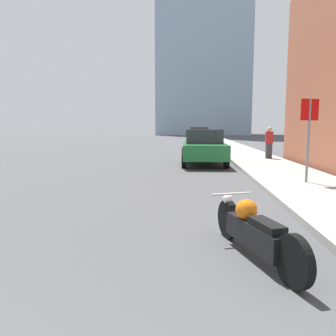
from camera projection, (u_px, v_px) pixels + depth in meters
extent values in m
cube|color=gray|center=(219.00, 141.00, 39.55)|extent=(2.71, 240.00, 0.15)
cylinder|color=black|center=(228.00, 219.00, 5.10)|extent=(0.28, 0.60, 0.60)
cylinder|color=black|center=(294.00, 261.00, 3.50)|extent=(0.28, 0.60, 0.60)
cube|color=black|center=(255.00, 235.00, 4.29)|extent=(0.62, 1.27, 0.31)
sphere|color=orange|center=(246.00, 210.00, 4.50)|extent=(0.30, 0.30, 0.30)
cube|color=black|center=(267.00, 225.00, 4.01)|extent=(0.39, 0.62, 0.10)
sphere|color=silver|center=(228.00, 199.00, 5.08)|extent=(0.16, 0.16, 0.16)
cylinder|color=silver|center=(231.00, 194.00, 4.96)|extent=(0.60, 0.23, 0.04)
cube|color=#1E6B33|center=(203.00, 150.00, 15.15)|extent=(1.99, 4.57, 0.65)
cube|color=#23282D|center=(203.00, 136.00, 15.07)|extent=(1.65, 2.21, 0.62)
cylinder|color=black|center=(184.00, 154.00, 16.62)|extent=(0.22, 0.70, 0.70)
cylinder|color=black|center=(219.00, 154.00, 16.53)|extent=(0.22, 0.70, 0.70)
cylinder|color=black|center=(184.00, 160.00, 13.84)|extent=(0.22, 0.70, 0.70)
cylinder|color=black|center=(226.00, 160.00, 13.75)|extent=(0.22, 0.70, 0.70)
cube|color=red|center=(200.00, 140.00, 26.88)|extent=(2.12, 4.53, 0.65)
cube|color=#23282D|center=(200.00, 132.00, 26.79)|extent=(1.64, 2.24, 0.76)
cylinder|color=black|center=(192.00, 143.00, 28.39)|extent=(0.26, 0.64, 0.62)
cylinder|color=black|center=(211.00, 144.00, 28.11)|extent=(0.26, 0.64, 0.62)
cylinder|color=black|center=(189.00, 145.00, 25.73)|extent=(0.26, 0.64, 0.62)
cylinder|color=black|center=(209.00, 145.00, 25.46)|extent=(0.26, 0.64, 0.62)
cube|color=#BCBCC1|center=(200.00, 136.00, 37.32)|extent=(2.03, 4.42, 0.65)
cube|color=#23282D|center=(200.00, 130.00, 37.23)|extent=(1.58, 2.18, 0.70)
cylinder|color=black|center=(194.00, 139.00, 38.78)|extent=(0.26, 0.73, 0.71)
cylinder|color=black|center=(207.00, 139.00, 38.53)|extent=(0.26, 0.73, 0.71)
cylinder|color=black|center=(192.00, 140.00, 36.19)|extent=(0.26, 0.73, 0.71)
cylinder|color=black|center=(206.00, 140.00, 35.93)|extent=(0.26, 0.73, 0.71)
cube|color=#1E3899|center=(196.00, 134.00, 48.08)|extent=(1.94, 4.54, 0.63)
cube|color=#23282D|center=(196.00, 130.00, 47.99)|extent=(1.60, 2.20, 0.73)
cylinder|color=black|center=(191.00, 136.00, 49.58)|extent=(0.22, 0.70, 0.70)
cylinder|color=black|center=(202.00, 136.00, 49.41)|extent=(0.22, 0.70, 0.70)
cylinder|color=black|center=(190.00, 137.00, 46.83)|extent=(0.22, 0.70, 0.70)
cylinder|color=black|center=(202.00, 137.00, 46.66)|extent=(0.22, 0.70, 0.70)
cylinder|color=slate|center=(308.00, 141.00, 9.29)|extent=(0.07, 0.07, 2.36)
cube|color=red|center=(310.00, 110.00, 9.18)|extent=(0.57, 0.26, 0.60)
cube|color=#38383D|center=(269.00, 151.00, 16.52)|extent=(0.29, 0.20, 0.76)
cube|color=#B22328|center=(269.00, 137.00, 16.43)|extent=(0.36, 0.20, 0.60)
sphere|color=tan|center=(270.00, 129.00, 16.38)|extent=(0.22, 0.22, 0.22)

